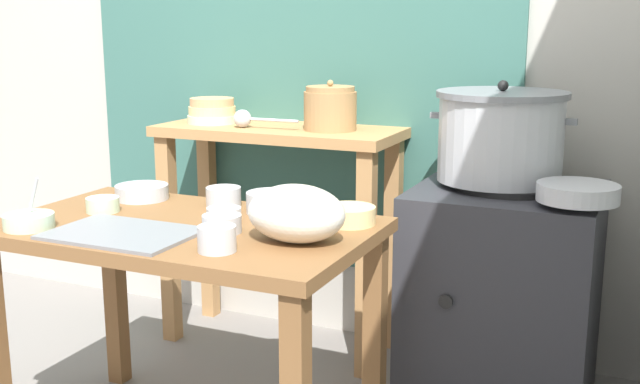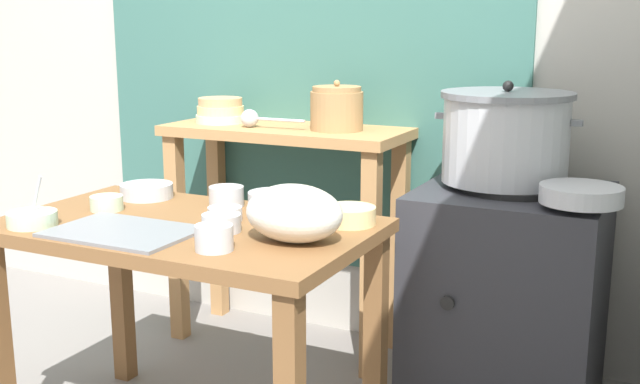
% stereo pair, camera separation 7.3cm
% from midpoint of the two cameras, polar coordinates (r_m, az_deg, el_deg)
% --- Properties ---
extents(wall_back, '(4.40, 0.12, 2.60)m').
position_cam_midpoint_polar(wall_back, '(3.17, 1.44, 12.48)').
color(wall_back, '#B2ADA3').
rests_on(wall_back, ground).
extents(prep_table, '(1.10, 0.66, 0.72)m').
position_cam_midpoint_polar(prep_table, '(2.34, -10.82, -4.98)').
color(prep_table, brown).
rests_on(prep_table, ground).
extents(back_shelf_table, '(0.96, 0.40, 0.90)m').
position_cam_midpoint_polar(back_shelf_table, '(3.07, -3.75, 0.73)').
color(back_shelf_table, '#B27F4C').
rests_on(back_shelf_table, ground).
extents(stove_block, '(0.60, 0.61, 0.78)m').
position_cam_midpoint_polar(stove_block, '(2.73, 12.62, -7.50)').
color(stove_block, '#2D2D33').
rests_on(stove_block, ground).
extents(steamer_pot, '(0.48, 0.43, 0.34)m').
position_cam_midpoint_polar(steamer_pot, '(2.62, 12.41, 4.06)').
color(steamer_pot, '#B7BABF').
rests_on(steamer_pot, stove_block).
extents(clay_pot, '(0.20, 0.20, 0.19)m').
position_cam_midpoint_polar(clay_pot, '(2.93, 0.04, 6.18)').
color(clay_pot, '#A37A4C').
rests_on(clay_pot, back_shelf_table).
extents(bowl_stack_enamel, '(0.20, 0.20, 0.10)m').
position_cam_midpoint_polar(bowl_stack_enamel, '(3.18, -8.62, 5.92)').
color(bowl_stack_enamel, '#B7D1AD').
rests_on(bowl_stack_enamel, back_shelf_table).
extents(ladle, '(0.27, 0.07, 0.07)m').
position_cam_midpoint_polar(ladle, '(3.02, -6.26, 5.40)').
color(ladle, '#B7BABF').
rests_on(ladle, back_shelf_table).
extents(serving_tray, '(0.40, 0.28, 0.01)m').
position_cam_midpoint_polar(serving_tray, '(2.23, -15.28, -2.97)').
color(serving_tray, slate).
rests_on(serving_tray, prep_table).
extents(plastic_bag, '(0.27, 0.20, 0.16)m').
position_cam_midpoint_polar(plastic_bag, '(2.07, -2.77, -1.59)').
color(plastic_bag, silver).
rests_on(plastic_bag, prep_table).
extents(wide_pan, '(0.24, 0.24, 0.05)m').
position_cam_midpoint_polar(wide_pan, '(2.40, 17.68, -0.05)').
color(wide_pan, '#B7BABF').
rests_on(wide_pan, stove_block).
extents(prep_bowl_0, '(0.18, 0.18, 0.05)m').
position_cam_midpoint_polar(prep_bowl_0, '(2.66, -13.79, 0.04)').
color(prep_bowl_0, '#B7BABF').
rests_on(prep_bowl_0, prep_table).
extents(prep_bowl_1, '(0.16, 0.16, 0.06)m').
position_cam_midpoint_polar(prep_bowl_1, '(2.40, -4.50, -0.71)').
color(prep_bowl_1, '#B7BABF').
rests_on(prep_bowl_1, prep_table).
extents(prep_bowl_2, '(0.10, 0.10, 0.07)m').
position_cam_midpoint_polar(prep_bowl_2, '(2.01, -8.65, -3.36)').
color(prep_bowl_2, '#B7BABF').
rests_on(prep_bowl_2, prep_table).
extents(prep_bowl_3, '(0.14, 0.14, 0.15)m').
position_cam_midpoint_polar(prep_bowl_3, '(2.38, -21.53, -1.95)').
color(prep_bowl_3, '#B7D1AD').
rests_on(prep_bowl_3, prep_table).
extents(prep_bowl_4, '(0.10, 0.10, 0.04)m').
position_cam_midpoint_polar(prep_bowl_4, '(2.31, -8.01, -1.62)').
color(prep_bowl_4, '#B7BABF').
rests_on(prep_bowl_4, prep_table).
extents(prep_bowl_5, '(0.16, 0.16, 0.05)m').
position_cam_midpoint_polar(prep_bowl_5, '(2.26, 1.25, -1.66)').
color(prep_bowl_5, '#E5C684').
rests_on(prep_bowl_5, prep_table).
extents(prep_bowl_6, '(0.11, 0.11, 0.06)m').
position_cam_midpoint_polar(prep_bowl_6, '(2.50, -7.97, -0.31)').
color(prep_bowl_6, '#B7BABF').
rests_on(prep_bowl_6, prep_table).
extents(prep_bowl_7, '(0.10, 0.10, 0.05)m').
position_cam_midpoint_polar(prep_bowl_7, '(2.51, -16.55, -0.85)').
color(prep_bowl_7, '#B7D1AD').
rests_on(prep_bowl_7, prep_table).
extents(prep_bowl_8, '(0.11, 0.11, 0.05)m').
position_cam_midpoint_polar(prep_bowl_8, '(2.19, -8.20, -2.28)').
color(prep_bowl_8, '#B7BABF').
rests_on(prep_bowl_8, prep_table).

